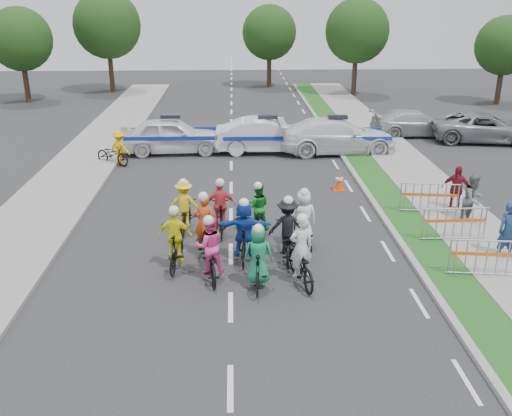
{
  "coord_description": "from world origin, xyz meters",
  "views": [
    {
      "loc": [
        0.14,
        -12.01,
        7.1
      ],
      "look_at": [
        0.76,
        3.82,
        1.1
      ],
      "focal_mm": 40.0,
      "sensor_mm": 36.0,
      "label": 1
    }
  ],
  "objects_px": {
    "rider_3": "(176,244)",
    "barrier_2": "(429,199)",
    "spectator_0": "(509,231)",
    "civilian_suv": "(485,128)",
    "police_car_0": "(172,135)",
    "cone_1": "(374,149)",
    "rider_0": "(301,260)",
    "rider_2": "(210,255)",
    "rider_6": "(205,234)",
    "tree_4": "(269,33)",
    "civilian_sedan": "(414,123)",
    "police_car_2": "(337,136)",
    "tree_3": "(107,25)",
    "barrier_0": "(487,260)",
    "rider_1": "(258,263)",
    "rider_8": "(258,215)",
    "tree_1": "(357,31)",
    "marshal_hiviz": "(120,148)",
    "parked_bike": "(113,154)",
    "police_car_1": "(267,135)",
    "rider_9": "(221,213)",
    "rider_10": "(185,210)",
    "rider_5": "(244,234)",
    "cone_0": "(339,182)",
    "rider_7": "(303,224)",
    "tree_2": "(505,46)",
    "spectator_1": "(473,199)",
    "spectator_2": "(456,189)",
    "barrier_1": "(454,225)",
    "tree_0": "(20,39)"
  },
  "relations": [
    {
      "from": "tree_3",
      "to": "rider_6",
      "type": "bearing_deg",
      "value": -74.11
    },
    {
      "from": "police_car_2",
      "to": "tree_4",
      "type": "height_order",
      "value": "tree_4"
    },
    {
      "from": "rider_0",
      "to": "rider_2",
      "type": "height_order",
      "value": "rider_0"
    },
    {
      "from": "rider_0",
      "to": "cone_1",
      "type": "relative_size",
      "value": 2.89
    },
    {
      "from": "rider_6",
      "to": "cone_1",
      "type": "bearing_deg",
      "value": -130.4
    },
    {
      "from": "rider_3",
      "to": "barrier_2",
      "type": "height_order",
      "value": "rider_3"
    },
    {
      "from": "rider_10",
      "to": "spectator_1",
      "type": "height_order",
      "value": "rider_10"
    },
    {
      "from": "rider_6",
      "to": "police_car_0",
      "type": "distance_m",
      "value": 11.5
    },
    {
      "from": "rider_9",
      "to": "civilian_sedan",
      "type": "distance_m",
      "value": 16.18
    },
    {
      "from": "rider_8",
      "to": "tree_1",
      "type": "distance_m",
      "value": 27.14
    },
    {
      "from": "spectator_2",
      "to": "tree_1",
      "type": "relative_size",
      "value": 0.24
    },
    {
      "from": "civilian_sedan",
      "to": "police_car_2",
      "type": "bearing_deg",
      "value": 122.58
    },
    {
      "from": "barrier_1",
      "to": "barrier_2",
      "type": "xyz_separation_m",
      "value": [
        0.0,
        2.33,
        0.0
      ]
    },
    {
      "from": "spectator_0",
      "to": "civilian_suv",
      "type": "bearing_deg",
      "value": 71.42
    },
    {
      "from": "barrier_2",
      "to": "tree_3",
      "type": "bearing_deg",
      "value": 120.99
    },
    {
      "from": "spectator_0",
      "to": "tree_1",
      "type": "height_order",
      "value": "tree_1"
    },
    {
      "from": "civilian_suv",
      "to": "barrier_0",
      "type": "bearing_deg",
      "value": 166.66
    },
    {
      "from": "rider_1",
      "to": "barrier_0",
      "type": "relative_size",
      "value": 0.89
    },
    {
      "from": "rider_8",
      "to": "cone_1",
      "type": "height_order",
      "value": "rider_8"
    },
    {
      "from": "rider_7",
      "to": "rider_9",
      "type": "relative_size",
      "value": 1.02
    },
    {
      "from": "rider_0",
      "to": "rider_6",
      "type": "relative_size",
      "value": 1.03
    },
    {
      "from": "police_car_1",
      "to": "marshal_hiviz",
      "type": "height_order",
      "value": "police_car_1"
    },
    {
      "from": "police_car_0",
      "to": "police_car_1",
      "type": "distance_m",
      "value": 4.5
    },
    {
      "from": "rider_10",
      "to": "spectator_0",
      "type": "relative_size",
      "value": 1.04
    },
    {
      "from": "cone_0",
      "to": "tree_4",
      "type": "xyz_separation_m",
      "value": [
        -1.13,
        25.48,
        3.85
      ]
    },
    {
      "from": "rider_1",
      "to": "tree_2",
      "type": "relative_size",
      "value": 0.31
    },
    {
      "from": "spectator_1",
      "to": "rider_0",
      "type": "bearing_deg",
      "value": -178.82
    },
    {
      "from": "spectator_2",
      "to": "barrier_2",
      "type": "bearing_deg",
      "value": -140.58
    },
    {
      "from": "rider_5",
      "to": "parked_bike",
      "type": "distance_m",
      "value": 11.31
    },
    {
      "from": "rider_2",
      "to": "marshal_hiviz",
      "type": "bearing_deg",
      "value": -78.03
    },
    {
      "from": "spectator_1",
      "to": "spectator_2",
      "type": "xyz_separation_m",
      "value": [
        -0.14,
        1.1,
        -0.02
      ]
    },
    {
      "from": "cone_1",
      "to": "tree_3",
      "type": "bearing_deg",
      "value": 129.81
    },
    {
      "from": "spectator_2",
      "to": "cone_1",
      "type": "xyz_separation_m",
      "value": [
        -1.11,
        7.18,
        -0.48
      ]
    },
    {
      "from": "cone_0",
      "to": "tree_0",
      "type": "height_order",
      "value": "tree_0"
    },
    {
      "from": "civilian_sedan",
      "to": "tree_0",
      "type": "distance_m",
      "value": 26.22
    },
    {
      "from": "civilian_suv",
      "to": "tree_4",
      "type": "bearing_deg",
      "value": 37.73
    },
    {
      "from": "rider_5",
      "to": "rider_10",
      "type": "bearing_deg",
      "value": -47.33
    },
    {
      "from": "rider_6",
      "to": "rider_8",
      "type": "xyz_separation_m",
      "value": [
        1.58,
        1.42,
        0.01
      ]
    },
    {
      "from": "rider_8",
      "to": "spectator_2",
      "type": "relative_size",
      "value": 1.06
    },
    {
      "from": "rider_3",
      "to": "cone_1",
      "type": "distance_m",
      "value": 13.76
    },
    {
      "from": "civilian_suv",
      "to": "tree_4",
      "type": "relative_size",
      "value": 0.82
    },
    {
      "from": "tree_1",
      "to": "marshal_hiviz",
      "type": "bearing_deg",
      "value": -128.09
    },
    {
      "from": "rider_1",
      "to": "cone_0",
      "type": "xyz_separation_m",
      "value": [
        3.42,
        7.55,
        -0.36
      ]
    },
    {
      "from": "police_car_2",
      "to": "parked_bike",
      "type": "relative_size",
      "value": 3.16
    },
    {
      "from": "police_car_0",
      "to": "cone_1",
      "type": "distance_m",
      "value": 9.44
    },
    {
      "from": "tree_0",
      "to": "tree_1",
      "type": "relative_size",
      "value": 0.92
    },
    {
      "from": "rider_0",
      "to": "spectator_0",
      "type": "xyz_separation_m",
      "value": [
        5.96,
        1.15,
        0.21
      ]
    },
    {
      "from": "police_car_1",
      "to": "civilian_sedan",
      "type": "xyz_separation_m",
      "value": [
        7.94,
        3.03,
        -0.14
      ]
    },
    {
      "from": "civilian_sedan",
      "to": "tree_1",
      "type": "bearing_deg",
      "value": 0.83
    },
    {
      "from": "rider_0",
      "to": "tree_1",
      "type": "bearing_deg",
      "value": -115.51
    }
  ]
}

